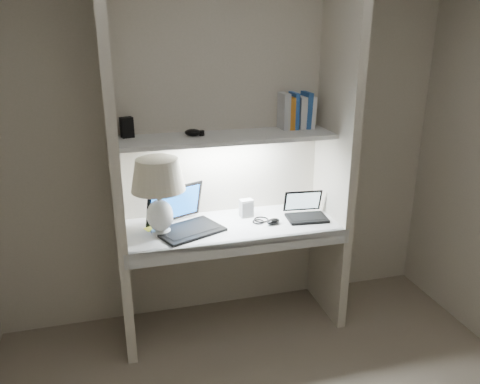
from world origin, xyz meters
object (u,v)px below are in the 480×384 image
object	(u,v)px
laptop_main	(184,220)
speaker	(246,208)
book_row	(296,111)
laptop_netbook	(305,212)
table_lamp	(158,184)

from	to	relation	value
laptop_main	speaker	size ratio (longest dim) A/B	4.12
book_row	laptop_netbook	bearing A→B (deg)	-85.49
laptop_main	book_row	bearing A→B (deg)	-10.66
table_lamp	laptop_netbook	bearing A→B (deg)	0.78
table_lamp	speaker	xyz separation A→B (m)	(0.61, 0.13, -0.27)
table_lamp	laptop_netbook	world-z (taller)	table_lamp
table_lamp	book_row	world-z (taller)	book_row
table_lamp	laptop_netbook	distance (m)	1.05
table_lamp	laptop_netbook	xyz separation A→B (m)	(1.01, 0.01, -0.30)
book_row	table_lamp	bearing A→B (deg)	-167.22
laptop_main	laptop_netbook	size ratio (longest dim) A/B	1.77
laptop_netbook	table_lamp	bearing A→B (deg)	-173.76
table_lamp	laptop_main	bearing A→B (deg)	13.38
laptop_main	speaker	world-z (taller)	laptop_main
book_row	speaker	bearing A→B (deg)	-166.54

